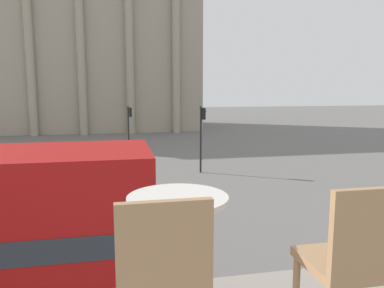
{
  "coord_description": "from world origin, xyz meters",
  "views": [
    {
      "loc": [
        0.45,
        -2.45,
        5.11
      ],
      "look_at": [
        4.06,
        15.18,
        2.45
      ],
      "focal_mm": 35.0,
      "sensor_mm": 36.0,
      "label": 1
    }
  ],
  "objects_px": {
    "pedestrian_red": "(135,204)",
    "cafe_dining_table": "(178,228)",
    "cafe_chair_1": "(353,260)",
    "pedestrian_olive": "(63,156)",
    "plaza_building_left": "(64,48)",
    "traffic_light_far": "(129,123)",
    "traffic_light_mid": "(202,130)",
    "pedestrian_grey": "(58,176)",
    "cafe_chair_0": "(162,279)"
  },
  "relations": [
    {
      "from": "cafe_chair_0",
      "to": "traffic_light_mid",
      "type": "height_order",
      "value": "cafe_chair_0"
    },
    {
      "from": "pedestrian_red",
      "to": "pedestrian_grey",
      "type": "bearing_deg",
      "value": 74.76
    },
    {
      "from": "pedestrian_grey",
      "to": "pedestrian_olive",
      "type": "height_order",
      "value": "pedestrian_olive"
    },
    {
      "from": "cafe_dining_table",
      "to": "pedestrian_olive",
      "type": "relative_size",
      "value": 0.42
    },
    {
      "from": "pedestrian_red",
      "to": "pedestrian_grey",
      "type": "distance_m",
      "value": 6.36
    },
    {
      "from": "cafe_chair_0",
      "to": "pedestrian_red",
      "type": "relative_size",
      "value": 0.53
    },
    {
      "from": "plaza_building_left",
      "to": "pedestrian_grey",
      "type": "xyz_separation_m",
      "value": [
        3.34,
        -32.05,
        -9.22
      ]
    },
    {
      "from": "cafe_chair_0",
      "to": "pedestrian_grey",
      "type": "relative_size",
      "value": 0.55
    },
    {
      "from": "cafe_chair_1",
      "to": "plaza_building_left",
      "type": "height_order",
      "value": "plaza_building_left"
    },
    {
      "from": "plaza_building_left",
      "to": "pedestrian_olive",
      "type": "bearing_deg",
      "value": -83.82
    },
    {
      "from": "traffic_light_mid",
      "to": "pedestrian_grey",
      "type": "bearing_deg",
      "value": -156.21
    },
    {
      "from": "pedestrian_olive",
      "to": "pedestrian_grey",
      "type": "bearing_deg",
      "value": -143.28
    },
    {
      "from": "cafe_chair_0",
      "to": "traffic_light_mid",
      "type": "bearing_deg",
      "value": 78.45
    },
    {
      "from": "cafe_dining_table",
      "to": "pedestrian_red",
      "type": "relative_size",
      "value": 0.42
    },
    {
      "from": "pedestrian_olive",
      "to": "cafe_dining_table",
      "type": "bearing_deg",
      "value": -138.74
    },
    {
      "from": "cafe_chair_1",
      "to": "pedestrian_olive",
      "type": "relative_size",
      "value": 0.53
    },
    {
      "from": "pedestrian_red",
      "to": "pedestrian_grey",
      "type": "relative_size",
      "value": 1.05
    },
    {
      "from": "traffic_light_far",
      "to": "pedestrian_olive",
      "type": "height_order",
      "value": "traffic_light_far"
    },
    {
      "from": "cafe_chair_0",
      "to": "plaza_building_left",
      "type": "relative_size",
      "value": 0.03
    },
    {
      "from": "pedestrian_olive",
      "to": "cafe_chair_1",
      "type": "bearing_deg",
      "value": -137.01
    },
    {
      "from": "traffic_light_far",
      "to": "pedestrian_red",
      "type": "xyz_separation_m",
      "value": [
        -0.44,
        -16.21,
        -1.46
      ]
    },
    {
      "from": "cafe_chair_0",
      "to": "cafe_chair_1",
      "type": "xyz_separation_m",
      "value": [
        0.95,
        0.0,
        0.0
      ]
    },
    {
      "from": "cafe_chair_1",
      "to": "pedestrian_olive",
      "type": "height_order",
      "value": "cafe_chair_1"
    },
    {
      "from": "plaza_building_left",
      "to": "pedestrian_olive",
      "type": "xyz_separation_m",
      "value": [
        2.89,
        -26.72,
        -9.17
      ]
    },
    {
      "from": "cafe_chair_0",
      "to": "plaza_building_left",
      "type": "bearing_deg",
      "value": 99.36
    },
    {
      "from": "pedestrian_red",
      "to": "pedestrian_olive",
      "type": "distance_m",
      "value": 11.38
    },
    {
      "from": "plaza_building_left",
      "to": "traffic_light_far",
      "type": "relative_size",
      "value": 8.89
    },
    {
      "from": "cafe_dining_table",
      "to": "cafe_chair_0",
      "type": "bearing_deg",
      "value": -106.51
    },
    {
      "from": "cafe_chair_1",
      "to": "traffic_light_mid",
      "type": "distance_m",
      "value": 20.89
    },
    {
      "from": "cafe_chair_1",
      "to": "pedestrian_olive",
      "type": "distance_m",
      "value": 22.94
    },
    {
      "from": "traffic_light_mid",
      "to": "traffic_light_far",
      "type": "distance_m",
      "value": 8.4
    },
    {
      "from": "traffic_light_far",
      "to": "pedestrian_olive",
      "type": "xyz_separation_m",
      "value": [
        -4.28,
        -5.5,
        -1.47
      ]
    },
    {
      "from": "cafe_chair_1",
      "to": "pedestrian_red",
      "type": "xyz_separation_m",
      "value": [
        -0.52,
        11.57,
        -3.28
      ]
    },
    {
      "from": "plaza_building_left",
      "to": "traffic_light_mid",
      "type": "xyz_separation_m",
      "value": [
        11.24,
        -28.57,
        -7.51
      ]
    },
    {
      "from": "plaza_building_left",
      "to": "traffic_light_mid",
      "type": "height_order",
      "value": "plaza_building_left"
    },
    {
      "from": "cafe_chair_0",
      "to": "traffic_light_far",
      "type": "distance_m",
      "value": 27.86
    },
    {
      "from": "plaza_building_left",
      "to": "pedestrian_olive",
      "type": "height_order",
      "value": "plaza_building_left"
    },
    {
      "from": "cafe_chair_0",
      "to": "pedestrian_red",
      "type": "bearing_deg",
      "value": 89.92
    },
    {
      "from": "pedestrian_red",
      "to": "cafe_dining_table",
      "type": "bearing_deg",
      "value": -138.82
    },
    {
      "from": "plaza_building_left",
      "to": "pedestrian_red",
      "type": "xyz_separation_m",
      "value": [
        6.73,
        -37.43,
        -9.16
      ]
    },
    {
      "from": "cafe_dining_table",
      "to": "pedestrian_olive",
      "type": "distance_m",
      "value": 22.28
    },
    {
      "from": "pedestrian_red",
      "to": "traffic_light_mid",
      "type": "bearing_deg",
      "value": 15.58
    },
    {
      "from": "cafe_dining_table",
      "to": "pedestrian_olive",
      "type": "height_order",
      "value": "cafe_dining_table"
    },
    {
      "from": "traffic_light_far",
      "to": "plaza_building_left",
      "type": "bearing_deg",
      "value": 108.67
    },
    {
      "from": "plaza_building_left",
      "to": "pedestrian_grey",
      "type": "relative_size",
      "value": 20.38
    },
    {
      "from": "pedestrian_grey",
      "to": "plaza_building_left",
      "type": "bearing_deg",
      "value": 120.9
    },
    {
      "from": "cafe_chair_0",
      "to": "traffic_light_mid",
      "type": "distance_m",
      "value": 21.09
    },
    {
      "from": "cafe_dining_table",
      "to": "pedestrian_red",
      "type": "bearing_deg",
      "value": 88.63
    },
    {
      "from": "cafe_chair_0",
      "to": "pedestrian_olive",
      "type": "bearing_deg",
      "value": 100.74
    },
    {
      "from": "cafe_dining_table",
      "to": "pedestrian_grey",
      "type": "bearing_deg",
      "value": 100.8
    }
  ]
}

